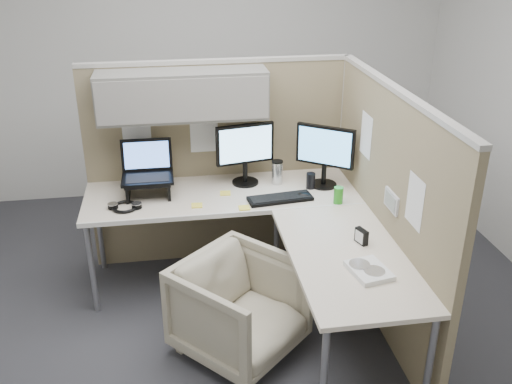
{
  "coord_description": "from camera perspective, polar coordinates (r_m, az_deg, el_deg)",
  "views": [
    {
      "loc": [
        -0.45,
        -3.24,
        2.48
      ],
      "look_at": [
        0.1,
        0.25,
        0.85
      ],
      "focal_mm": 40.0,
      "sensor_mm": 36.0,
      "label": 1
    }
  ],
  "objects": [
    {
      "name": "soda_can_silver",
      "position": [
        4.24,
        5.49,
        1.12
      ],
      "size": [
        0.07,
        0.07,
        0.12
      ],
      "primitive_type": "cylinder",
      "color": "black",
      "rests_on": "desk"
    },
    {
      "name": "ground",
      "position": [
        4.11,
        -0.85,
        -12.39
      ],
      "size": [
        4.5,
        4.5,
        0.0
      ],
      "primitive_type": "plane",
      "color": "#2E2E32",
      "rests_on": "ground"
    },
    {
      "name": "travel_mug",
      "position": [
        4.29,
        2.13,
        2.0
      ],
      "size": [
        0.09,
        0.09,
        0.18
      ],
      "color": "silver",
      "rests_on": "desk"
    },
    {
      "name": "sticky_note_d",
      "position": [
        4.16,
        -3.09,
        -0.11
      ],
      "size": [
        0.08,
        0.08,
        0.01
      ],
      "primitive_type": "cube",
      "rotation": [
        0.0,
        0.0,
        -0.09
      ],
      "color": "#FEE643",
      "rests_on": "desk"
    },
    {
      "name": "sticky_note_a",
      "position": [
        3.99,
        -5.93,
        -1.34
      ],
      "size": [
        0.08,
        0.08,
        0.01
      ],
      "primitive_type": "cube",
      "rotation": [
        0.0,
        0.0,
        -0.04
      ],
      "color": "#FEE643",
      "rests_on": "desk"
    },
    {
      "name": "partition_right",
      "position": [
        3.83,
        12.66,
        -1.61
      ],
      "size": [
        0.07,
        2.03,
        1.63
      ],
      "color": "#8E7F5D",
      "rests_on": "ground"
    },
    {
      "name": "partition_back",
      "position": [
        4.31,
        -5.4,
        5.91
      ],
      "size": [
        2.0,
        0.36,
        1.63
      ],
      "color": "#8E7F5D",
      "rests_on": "ground"
    },
    {
      "name": "monitor_left",
      "position": [
        4.23,
        -1.1,
        4.3
      ],
      "size": [
        0.44,
        0.2,
        0.47
      ],
      "rotation": [
        0.0,
        0.0,
        0.19
      ],
      "color": "black",
      "rests_on": "desk"
    },
    {
      "name": "headphones",
      "position": [
        4.03,
        -12.98,
        -1.42
      ],
      "size": [
        0.23,
        0.21,
        0.03
      ],
      "rotation": [
        0.0,
        0.0,
        -0.12
      ],
      "color": "black",
      "rests_on": "desk"
    },
    {
      "name": "sticky_note_b",
      "position": [
        3.94,
        -1.18,
        -1.6
      ],
      "size": [
        0.08,
        0.08,
        0.01
      ],
      "primitive_type": "cube",
      "rotation": [
        0.0,
        0.0,
        -0.0
      ],
      "color": "#FEE643",
      "rests_on": "desk"
    },
    {
      "name": "office_chair",
      "position": [
        3.64,
        -1.61,
        -11.1
      ],
      "size": [
        0.93,
        0.93,
        0.7
      ],
      "primitive_type": "imported",
      "rotation": [
        0.0,
        0.0,
        0.75
      ],
      "color": "#C3B79B",
      "rests_on": "ground"
    },
    {
      "name": "desk_clock",
      "position": [
        3.55,
        10.49,
        -4.38
      ],
      "size": [
        0.07,
        0.1,
        0.09
      ],
      "rotation": [
        0.0,
        0.0,
        -1.24
      ],
      "color": "black",
      "rests_on": "desk"
    },
    {
      "name": "monitor_right",
      "position": [
        4.21,
        6.91,
        4.07
      ],
      "size": [
        0.38,
        0.28,
        0.47
      ],
      "rotation": [
        0.0,
        0.0,
        -0.61
      ],
      "color": "black",
      "rests_on": "desk"
    },
    {
      "name": "paper_stack",
      "position": [
        3.28,
        11.22,
        -7.71
      ],
      "size": [
        0.24,
        0.28,
        0.03
      ],
      "rotation": [
        0.0,
        0.0,
        0.19
      ],
      "color": "white",
      "rests_on": "desk"
    },
    {
      "name": "soda_can_green",
      "position": [
        4.03,
        8.24,
        -0.33
      ],
      "size": [
        0.07,
        0.07,
        0.12
      ],
      "primitive_type": "cylinder",
      "color": "#268C1E",
      "rests_on": "desk"
    },
    {
      "name": "laptop_station",
      "position": [
        4.16,
        -10.78,
        1.62
      ],
      "size": [
        0.36,
        0.31,
        0.38
      ],
      "color": "black",
      "rests_on": "desk"
    },
    {
      "name": "mouse",
      "position": [
        4.1,
        4.82,
        -0.31
      ],
      "size": [
        0.12,
        0.09,
        0.04
      ],
      "primitive_type": "ellipsoid",
      "rotation": [
        0.0,
        0.0,
        -0.19
      ],
      "color": "black",
      "rests_on": "desk"
    },
    {
      "name": "keyboard",
      "position": [
        4.06,
        2.43,
        -0.66
      ],
      "size": [
        0.47,
        0.2,
        0.02
      ],
      "primitive_type": "cube",
      "rotation": [
        0.0,
        0.0,
        0.11
      ],
      "color": "black",
      "rests_on": "desk"
    },
    {
      "name": "desk",
      "position": [
        3.86,
        0.65,
        -2.93
      ],
      "size": [
        2.0,
        1.98,
        0.73
      ],
      "color": "beige",
      "rests_on": "ground"
    }
  ]
}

